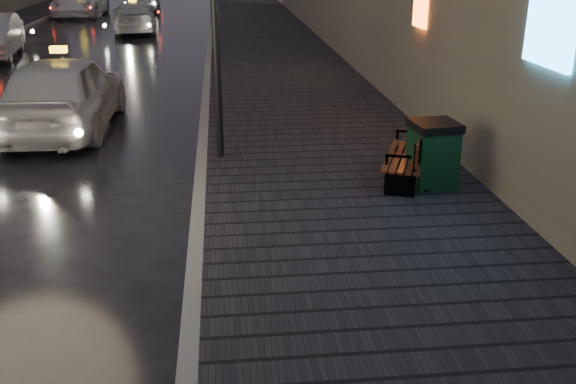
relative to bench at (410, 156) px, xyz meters
name	(u,v)px	position (x,y,z in m)	size (l,w,h in m)	color
ground	(34,365)	(-4.94, -4.31, -0.59)	(120.00, 120.00, 0.00)	black
sidewalk	(269,43)	(-1.04, 16.69, -0.52)	(4.60, 58.00, 0.15)	black
curb	(209,44)	(-3.44, 16.69, -0.52)	(0.20, 58.00, 0.15)	slate
bench	(410,156)	(0.00, 0.00, 0.00)	(1.18, 1.82, 0.88)	black
trash_bin	(433,154)	(0.29, -0.26, 0.10)	(0.77, 0.77, 1.07)	black
taxi_near	(64,92)	(-6.42, 4.36, 0.25)	(1.99, 4.95, 1.69)	#BBBCC2
taxi_mid	(134,17)	(-6.92, 21.21, 0.10)	(1.93, 4.75, 1.38)	silver
taxi_far	(80,3)	(-10.84, 29.09, 0.14)	(2.41, 5.23, 1.45)	white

